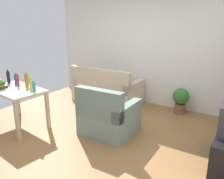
{
  "coord_description": "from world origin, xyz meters",
  "views": [
    {
      "loc": [
        2.4,
        -3.06,
        2.0
      ],
      "look_at": [
        0.1,
        0.5,
        0.75
      ],
      "focal_mm": 37.21,
      "sensor_mm": 36.0,
      "label": 1
    }
  ],
  "objects_px": {
    "bottle_red": "(18,81)",
    "bottle_tall": "(34,87)",
    "bottle_dark": "(8,77)",
    "armchair": "(108,117)",
    "desk": "(16,94)",
    "bottle_amber": "(27,80)",
    "bottle_blue": "(16,79)",
    "bottle_squat": "(31,83)",
    "potted_plant": "(181,99)",
    "couch": "(106,91)"
  },
  "relations": [
    {
      "from": "bottle_red",
      "to": "bottle_tall",
      "type": "distance_m",
      "value": 0.54
    },
    {
      "from": "bottle_red",
      "to": "bottle_dark",
      "type": "bearing_deg",
      "value": 173.81
    },
    {
      "from": "armchair",
      "to": "bottle_tall",
      "type": "xyz_separation_m",
      "value": [
        -1.24,
        -0.58,
        0.53
      ]
    },
    {
      "from": "desk",
      "to": "bottle_dark",
      "type": "xyz_separation_m",
      "value": [
        -0.45,
        0.18,
        0.24
      ]
    },
    {
      "from": "desk",
      "to": "bottle_amber",
      "type": "height_order",
      "value": "bottle_amber"
    },
    {
      "from": "bottle_dark",
      "to": "bottle_tall",
      "type": "distance_m",
      "value": 0.91
    },
    {
      "from": "bottle_dark",
      "to": "bottle_blue",
      "type": "bearing_deg",
      "value": 11.43
    },
    {
      "from": "bottle_red",
      "to": "bottle_squat",
      "type": "relative_size",
      "value": 1.0
    },
    {
      "from": "potted_plant",
      "to": "bottle_dark",
      "type": "relative_size",
      "value": 1.96
    },
    {
      "from": "bottle_amber",
      "to": "bottle_squat",
      "type": "distance_m",
      "value": 0.18
    },
    {
      "from": "bottle_blue",
      "to": "bottle_squat",
      "type": "height_order",
      "value": "bottle_squat"
    },
    {
      "from": "desk",
      "to": "bottle_tall",
      "type": "bearing_deg",
      "value": 17.15
    },
    {
      "from": "bottle_dark",
      "to": "bottle_squat",
      "type": "bearing_deg",
      "value": -1.49
    },
    {
      "from": "bottle_dark",
      "to": "bottle_amber",
      "type": "relative_size",
      "value": 0.99
    },
    {
      "from": "couch",
      "to": "potted_plant",
      "type": "distance_m",
      "value": 1.84
    },
    {
      "from": "bottle_squat",
      "to": "bottle_dark",
      "type": "bearing_deg",
      "value": 178.51
    },
    {
      "from": "armchair",
      "to": "bottle_squat",
      "type": "height_order",
      "value": "bottle_squat"
    },
    {
      "from": "desk",
      "to": "bottle_blue",
      "type": "height_order",
      "value": "bottle_blue"
    },
    {
      "from": "bottle_tall",
      "to": "bottle_amber",
      "type": "bearing_deg",
      "value": 161.49
    },
    {
      "from": "desk",
      "to": "couch",
      "type": "bearing_deg",
      "value": 78.54
    },
    {
      "from": "bottle_red",
      "to": "bottle_tall",
      "type": "relative_size",
      "value": 1.3
    },
    {
      "from": "bottle_blue",
      "to": "couch",
      "type": "bearing_deg",
      "value": 62.96
    },
    {
      "from": "couch",
      "to": "bottle_amber",
      "type": "height_order",
      "value": "bottle_amber"
    },
    {
      "from": "couch",
      "to": "bottle_tall",
      "type": "relative_size",
      "value": 8.21
    },
    {
      "from": "couch",
      "to": "potted_plant",
      "type": "bearing_deg",
      "value": -170.22
    },
    {
      "from": "bottle_tall",
      "to": "bottle_red",
      "type": "bearing_deg",
      "value": 174.16
    },
    {
      "from": "armchair",
      "to": "bottle_tall",
      "type": "bearing_deg",
      "value": 23.7
    },
    {
      "from": "bottle_blue",
      "to": "bottle_red",
      "type": "relative_size",
      "value": 0.87
    },
    {
      "from": "bottle_dark",
      "to": "couch",
      "type": "bearing_deg",
      "value": 59.05
    },
    {
      "from": "potted_plant",
      "to": "bottle_amber",
      "type": "height_order",
      "value": "bottle_amber"
    },
    {
      "from": "couch",
      "to": "bottle_blue",
      "type": "bearing_deg",
      "value": 62.96
    },
    {
      "from": "potted_plant",
      "to": "bottle_tall",
      "type": "relative_size",
      "value": 2.77
    },
    {
      "from": "potted_plant",
      "to": "bottle_red",
      "type": "height_order",
      "value": "bottle_red"
    },
    {
      "from": "couch",
      "to": "desk",
      "type": "bearing_deg",
      "value": 71.54
    },
    {
      "from": "desk",
      "to": "bottle_tall",
      "type": "relative_size",
      "value": 6.21
    },
    {
      "from": "couch",
      "to": "bottle_tall",
      "type": "xyz_separation_m",
      "value": [
        -0.23,
        -1.99,
        0.54
      ]
    },
    {
      "from": "bottle_blue",
      "to": "bottle_amber",
      "type": "relative_size",
      "value": 0.79
    },
    {
      "from": "bottle_red",
      "to": "bottle_tall",
      "type": "bearing_deg",
      "value": -5.84
    },
    {
      "from": "bottle_blue",
      "to": "bottle_red",
      "type": "height_order",
      "value": "bottle_red"
    },
    {
      "from": "couch",
      "to": "potted_plant",
      "type": "height_order",
      "value": "couch"
    },
    {
      "from": "couch",
      "to": "bottle_blue",
      "type": "xyz_separation_m",
      "value": [
        -0.95,
        -1.86,
        0.55
      ]
    },
    {
      "from": "bottle_blue",
      "to": "bottle_amber",
      "type": "distance_m",
      "value": 0.36
    },
    {
      "from": "desk",
      "to": "bottle_amber",
      "type": "distance_m",
      "value": 0.33
    },
    {
      "from": "bottle_amber",
      "to": "bottle_red",
      "type": "bearing_deg",
      "value": -159.78
    },
    {
      "from": "potted_plant",
      "to": "bottle_squat",
      "type": "xyz_separation_m",
      "value": [
        -2.23,
        -2.23,
        0.55
      ]
    },
    {
      "from": "bottle_red",
      "to": "bottle_squat",
      "type": "bearing_deg",
      "value": 3.43
    },
    {
      "from": "bottle_amber",
      "to": "bottle_blue",
      "type": "bearing_deg",
      "value": 177.93
    },
    {
      "from": "bottle_red",
      "to": "couch",
      "type": "bearing_deg",
      "value": 68.37
    },
    {
      "from": "bottle_amber",
      "to": "bottle_squat",
      "type": "relative_size",
      "value": 1.1
    },
    {
      "from": "bottle_dark",
      "to": "bottle_red",
      "type": "relative_size",
      "value": 1.09
    }
  ]
}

